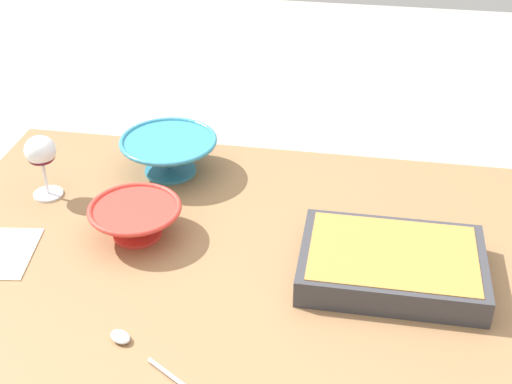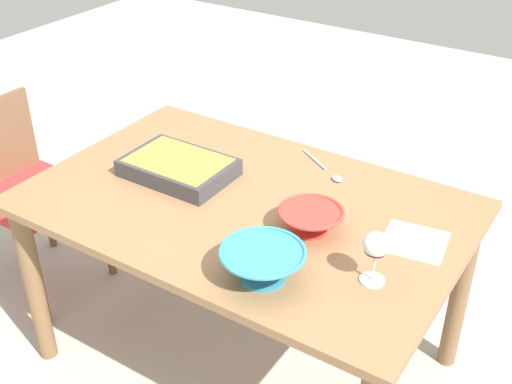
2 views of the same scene
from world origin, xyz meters
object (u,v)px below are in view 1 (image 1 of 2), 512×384
Objects in this scene: small_bowl at (136,219)px; serving_spoon at (141,353)px; dining_table at (252,291)px; casserole_dish at (392,263)px; wine_glass at (41,155)px; mixing_bowl at (169,154)px.

small_bowl reaches higher than serving_spoon.
casserole_dish is at bearing 176.35° from dining_table.
wine_glass is 0.85m from casserole_dish.
casserole_dish is 0.65m from mixing_bowl.
serving_spoon is at bearing 34.39° from casserole_dish.
wine_glass is at bearing -24.62° from small_bowl.
mixing_bowl is 1.05× the size of serving_spoon.
casserole_dish is 1.53× the size of mixing_bowl.
dining_table is 9.06× the size of wine_glass.
dining_table is 0.31m from small_bowl.
wine_glass reaches higher than serving_spoon.
small_bowl reaches higher than casserole_dish.
wine_glass reaches higher than mixing_bowl.
casserole_dish is at bearing 174.84° from small_bowl.
mixing_bowl is 0.28m from small_bowl.
casserole_dish is (-0.83, 0.17, -0.08)m from wine_glass.
small_bowl is at bearing -6.81° from dining_table.
dining_table is 6.23× the size of serving_spoon.
wine_glass reaches higher than dining_table.
small_bowl is (0.00, 0.28, -0.01)m from mixing_bowl.
casserole_dish is 0.54m from serving_spoon.
dining_table is 3.87× the size of casserole_dish.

